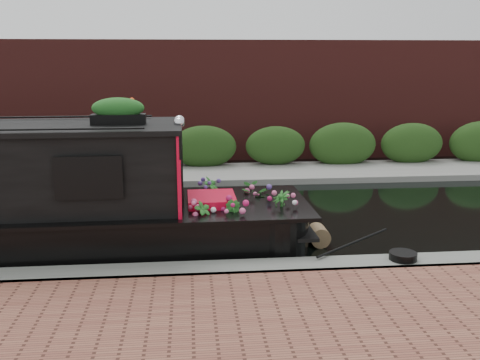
{
  "coord_description": "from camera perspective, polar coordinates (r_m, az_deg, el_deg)",
  "views": [
    {
      "loc": [
        -0.55,
        -11.17,
        3.5
      ],
      "look_at": [
        0.46,
        -0.6,
        1.01
      ],
      "focal_mm": 40.0,
      "sensor_mm": 36.0,
      "label": 1
    }
  ],
  "objects": [
    {
      "name": "far_brick_wall",
      "position": [
        18.71,
        -3.68,
        2.36
      ],
      "size": [
        40.0,
        1.0,
        8.0
      ],
      "primitive_type": "cube",
      "color": "#551F1C",
      "rests_on": "ground"
    },
    {
      "name": "near_bank_coping",
      "position": [
        8.63,
        -1.35,
        -10.75
      ],
      "size": [
        40.0,
        0.6,
        0.5
      ],
      "primitive_type": "cube",
      "color": "slate",
      "rests_on": "ground"
    },
    {
      "name": "rope_fender",
      "position": [
        10.23,
        8.36,
        -5.86
      ],
      "size": [
        0.38,
        0.45,
        0.38
      ],
      "primitive_type": "cylinder",
      "rotation": [
        1.57,
        0.0,
        0.0
      ],
      "color": "brown",
      "rests_on": "ground"
    },
    {
      "name": "far_bank_path",
      "position": [
        15.77,
        -3.32,
        0.32
      ],
      "size": [
        40.0,
        2.4,
        0.34
      ],
      "primitive_type": "cube",
      "color": "gray",
      "rests_on": "ground"
    },
    {
      "name": "ground",
      "position": [
        11.72,
        -2.52,
        -4.22
      ],
      "size": [
        80.0,
        80.0,
        0.0
      ],
      "primitive_type": "plane",
      "color": "black",
      "rests_on": "ground"
    },
    {
      "name": "far_hedge",
      "position": [
        16.65,
        -3.44,
        1.01
      ],
      "size": [
        40.0,
        1.1,
        2.8
      ],
      "primitive_type": "cube",
      "color": "#214216",
      "rests_on": "ground"
    },
    {
      "name": "coiled_mooring_rope",
      "position": [
        9.18,
        16.99,
        -7.75
      ],
      "size": [
        0.45,
        0.45,
        0.12
      ],
      "primitive_type": "cylinder",
      "color": "black",
      "rests_on": "near_bank_coping"
    }
  ]
}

